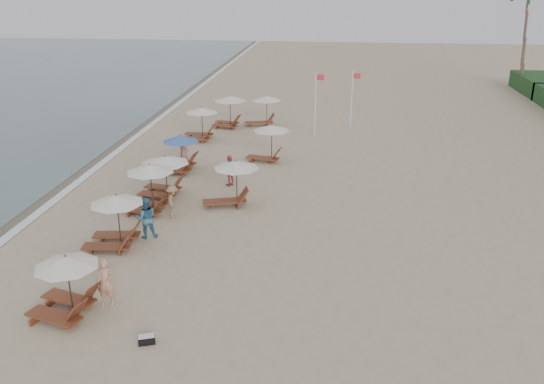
# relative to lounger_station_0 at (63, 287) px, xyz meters

# --- Properties ---
(ground) EXTENTS (160.00, 160.00, 0.00)m
(ground) POSITION_rel_lounger_station_0_xyz_m (5.92, 4.69, -1.04)
(ground) COLOR tan
(ground) RESTS_ON ground
(wet_sand_band) EXTENTS (3.20, 140.00, 0.01)m
(wet_sand_band) POSITION_rel_lounger_station_0_xyz_m (-6.58, 14.69, -1.04)
(wet_sand_band) COLOR #6B5E4C
(wet_sand_band) RESTS_ON ground
(foam_line) EXTENTS (0.50, 140.00, 0.02)m
(foam_line) POSITION_rel_lounger_station_0_xyz_m (-5.28, 14.69, -1.03)
(foam_line) COLOR white
(foam_line) RESTS_ON ground
(lounger_station_0) EXTENTS (2.54, 2.32, 2.17)m
(lounger_station_0) POSITION_rel_lounger_station_0_xyz_m (0.00, 0.00, 0.00)
(lounger_station_0) COLOR brown
(lounger_station_0) RESTS_ON ground
(lounger_station_1) EXTENTS (2.58, 2.20, 2.29)m
(lounger_station_1) POSITION_rel_lounger_station_0_xyz_m (-0.26, 5.09, 0.07)
(lounger_station_1) COLOR brown
(lounger_station_1) RESTS_ON ground
(lounger_station_2) EXTENTS (2.52, 2.26, 2.37)m
(lounger_station_2) POSITION_rel_lounger_station_0_xyz_m (-0.04, 8.85, 0.21)
(lounger_station_2) COLOR brown
(lounger_station_2) RESTS_ON ground
(lounger_station_3) EXTENTS (2.69, 2.44, 2.12)m
(lounger_station_3) POSITION_rel_lounger_station_0_xyz_m (0.01, 10.94, 0.09)
(lounger_station_3) COLOR brown
(lounger_station_3) RESTS_ON ground
(lounger_station_4) EXTENTS (2.68, 2.37, 2.13)m
(lounger_station_4) POSITION_rel_lounger_station_0_xyz_m (-0.35, 14.91, -0.09)
(lounger_station_4) COLOR brown
(lounger_station_4) RESTS_ON ground
(lounger_station_5) EXTENTS (2.61, 2.25, 2.28)m
(lounger_station_5) POSITION_rel_lounger_station_0_xyz_m (-0.66, 21.54, 0.06)
(lounger_station_5) COLOR brown
(lounger_station_5) RESTS_ON ground
(lounger_station_6) EXTENTS (2.61, 2.45, 2.35)m
(lounger_station_6) POSITION_rel_lounger_station_0_xyz_m (0.67, 25.24, 0.27)
(lounger_station_6) COLOR brown
(lounger_station_6) RESTS_ON ground
(inland_station_0) EXTENTS (2.86, 2.24, 2.22)m
(inland_station_0) POSITION_rel_lounger_station_0_xyz_m (3.72, 10.11, 0.25)
(inland_station_0) COLOR brown
(inland_station_0) RESTS_ON ground
(inland_station_1) EXTENTS (2.74, 2.24, 2.22)m
(inland_station_1) POSITION_rel_lounger_station_0_xyz_m (4.65, 17.35, 0.31)
(inland_station_1) COLOR brown
(inland_station_1) RESTS_ON ground
(inland_station_2) EXTENTS (2.84, 2.24, 2.22)m
(inland_station_2) POSITION_rel_lounger_station_0_xyz_m (3.21, 26.05, 0.26)
(inland_station_2) COLOR brown
(inland_station_2) RESTS_ON ground
(beachgoer_near) EXTENTS (0.64, 0.43, 1.73)m
(beachgoer_near) POSITION_rel_lounger_station_0_xyz_m (1.16, 0.74, -0.18)
(beachgoer_near) COLOR tan
(beachgoer_near) RESTS_ON ground
(beachgoer_mid_a) EXTENTS (1.08, 0.96, 1.84)m
(beachgoer_mid_a) POSITION_rel_lounger_station_0_xyz_m (0.78, 6.07, -0.12)
(beachgoer_mid_a) COLOR teal
(beachgoer_mid_a) RESTS_ON ground
(beachgoer_mid_b) EXTENTS (0.87, 1.17, 1.61)m
(beachgoer_mid_b) POSITION_rel_lounger_station_0_xyz_m (1.32, 8.26, -0.24)
(beachgoer_mid_b) COLOR olive
(beachgoer_mid_b) RESTS_ON ground
(beachgoer_far_a) EXTENTS (0.92, 1.06, 1.71)m
(beachgoer_far_a) POSITION_rel_lounger_station_0_xyz_m (3.19, 12.82, -0.19)
(beachgoer_far_a) COLOR #B6494B
(beachgoer_far_a) RESTS_ON ground
(beachgoer_far_b) EXTENTS (0.65, 0.90, 1.72)m
(beachgoer_far_b) POSITION_rel_lounger_station_0_xyz_m (-0.43, 16.64, -0.19)
(beachgoer_far_b) COLOR #AD705E
(beachgoer_far_b) RESTS_ON ground
(duffel_bag) EXTENTS (0.57, 0.41, 0.29)m
(duffel_bag) POSITION_rel_lounger_station_0_xyz_m (3.20, -1.26, -0.90)
(duffel_bag) COLOR black
(duffel_bag) RESTS_ON ground
(flag_pole_near) EXTENTS (0.60, 0.08, 4.52)m
(flag_pole_near) POSITION_rel_lounger_station_0_xyz_m (7.25, 23.60, 1.46)
(flag_pole_near) COLOR silver
(flag_pole_near) RESTS_ON ground
(flag_pole_far) EXTENTS (0.60, 0.08, 4.24)m
(flag_pole_far) POSITION_rel_lounger_station_0_xyz_m (9.82, 26.18, 1.31)
(flag_pole_far) COLOR silver
(flag_pole_far) RESTS_ON ground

